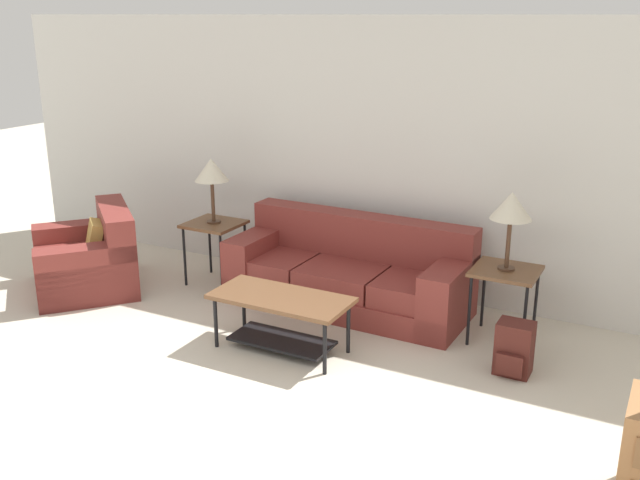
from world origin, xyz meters
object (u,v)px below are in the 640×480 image
side_table_left (214,229)px  table_lamp_right (511,207)px  side_table_right (505,277)px  armchair (89,260)px  couch (349,275)px  coffee_table (281,310)px  backpack (514,349)px  table_lamp_left (211,171)px

side_table_left → table_lamp_right: 2.96m
side_table_left → table_lamp_right: (2.90, 0.00, 0.59)m
side_table_right → armchair: bearing=-169.9°
couch → coffee_table: 1.09m
side_table_left → side_table_right: same height
table_lamp_right → backpack: (0.22, -0.53, -0.95)m
table_lamp_left → table_lamp_right: bearing=0.0°
coffee_table → side_table_left: size_ratio=1.77×
armchair → table_lamp_left: table_lamp_left is taller
armchair → table_lamp_left: (1.02, 0.70, 0.86)m
table_lamp_left → side_table_left: bearing=-56.3°
couch → backpack: (1.67, -0.61, -0.10)m
side_table_left → backpack: 3.19m
couch → armchair: 2.59m
couch → table_lamp_right: (1.45, -0.09, 0.85)m
side_table_left → table_lamp_right: size_ratio=0.98×
couch → backpack: 1.78m
side_table_right → table_lamp_left: size_ratio=0.98×
side_table_left → coffee_table: bearing=-36.2°
couch → backpack: bearing=-20.2°
table_lamp_left → armchair: bearing=-145.4°
table_lamp_left → table_lamp_right: size_ratio=1.00×
armchair → table_lamp_left: bearing=34.6°
couch → side_table_right: couch is taller
side_table_right → table_lamp_left: table_lamp_left is taller
couch → table_lamp_left: 1.68m
armchair → side_table_right: size_ratio=2.27×
armchair → table_lamp_right: size_ratio=2.23×
armchair → backpack: bearing=2.4°
couch → side_table_right: size_ratio=3.55×
side_table_right → backpack: (0.22, -0.53, -0.36)m
couch → armchair: couch is taller
table_lamp_right → backpack: size_ratio=1.56×
coffee_table → backpack: bearing=15.2°
table_lamp_left → backpack: table_lamp_left is taller
table_lamp_right → armchair: bearing=-169.9°
armchair → coffee_table: bearing=-7.2°
table_lamp_left → table_lamp_right: same height
table_lamp_left → coffee_table: bearing=-36.2°
side_table_left → side_table_right: bearing=0.0°
side_table_right → side_table_left: bearing=180.0°
armchair → side_table_left: 1.26m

